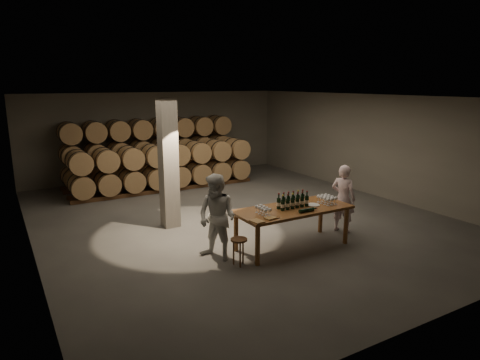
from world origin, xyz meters
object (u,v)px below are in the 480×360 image
plate (313,205)px  person_woman (217,217)px  tasting_table (293,213)px  person_man (343,199)px  stool (239,244)px  bottle_cluster (293,202)px  notebook_near (270,218)px

plate → person_woman: (-2.24, 0.32, -0.02)m
tasting_table → person_man: bearing=7.1°
stool → bottle_cluster: bearing=10.3°
plate → person_man: person_man is taller
plate → stool: bearing=-174.6°
tasting_table → stool: size_ratio=4.67×
stool → person_woman: (-0.22, 0.51, 0.44)m
plate → stool: 2.08m
person_man → bottle_cluster: bearing=73.0°
notebook_near → stool: size_ratio=0.40×
notebook_near → person_man: size_ratio=0.13×
notebook_near → person_woman: (-0.87, 0.64, -0.02)m
bottle_cluster → plate: bearing=-9.6°
tasting_table → person_woman: (-1.72, 0.27, 0.09)m
stool → person_man: 3.22m
tasting_table → stool: 1.56m
stool → notebook_near: bearing=-11.3°
bottle_cluster → plate: 0.52m
plate → person_woman: bearing=171.9°
plate → stool: (-2.02, -0.19, -0.45)m
person_man → tasting_table: bearing=74.0°
tasting_table → stool: tasting_table is taller
plate → stool: plate is taller
tasting_table → person_man: 1.68m
stool → tasting_table: bearing=9.3°
bottle_cluster → person_man: size_ratio=0.44×
tasting_table → person_woman: person_woman is taller
plate → person_man: (1.15, 0.26, -0.08)m
bottle_cluster → stool: (-1.52, -0.28, -0.57)m
stool → person_man: bearing=8.1°
notebook_near → person_woman: person_woman is taller
bottle_cluster → stool: size_ratio=1.32×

